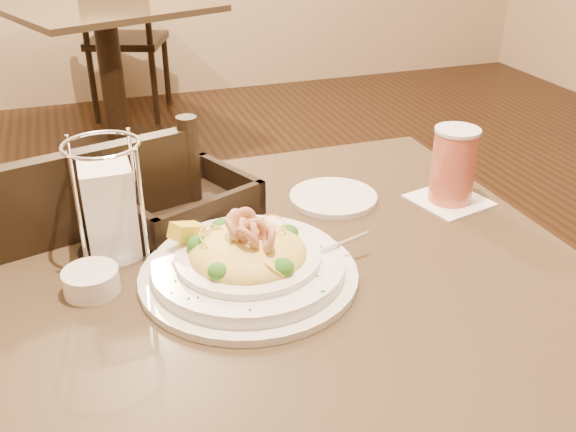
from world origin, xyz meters
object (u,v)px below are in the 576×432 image
object	(u,v)px
dining_chair_far	(124,34)
side_plate	(333,197)
main_table	(292,387)
bread_basket	(183,204)
butter_ramekin	(91,281)
dining_chair_near	(93,320)
pasta_bowl	(248,261)
napkin_caddy	(109,207)
drink_glass	(453,166)
background_table	(109,52)

from	to	relation	value
dining_chair_far	side_plate	size ratio (longest dim) A/B	5.70
main_table	bread_basket	world-z (taller)	bread_basket
bread_basket	side_plate	distance (m)	0.28
dining_chair_far	butter_ramekin	distance (m)	3.11
main_table	side_plate	xyz separation A→B (m)	(0.15, 0.20, 0.25)
dining_chair_near	dining_chair_far	xyz separation A→B (m)	(0.37, 2.77, 0.00)
pasta_bowl	napkin_caddy	world-z (taller)	napkin_caddy
main_table	dining_chair_near	distance (m)	0.46
bread_basket	side_plate	bearing A→B (deg)	-5.95
dining_chair_near	napkin_caddy	distance (m)	0.40
pasta_bowl	dining_chair_far	bearing A→B (deg)	87.58
bread_basket	butter_ramekin	xyz separation A→B (m)	(-0.17, -0.19, -0.00)
dining_chair_far	napkin_caddy	xyz separation A→B (m)	(-0.31, -2.97, 0.34)
pasta_bowl	napkin_caddy	xyz separation A→B (m)	(-0.18, 0.14, 0.05)
bread_basket	butter_ramekin	size ratio (longest dim) A/B	3.51
drink_glass	butter_ramekin	bearing A→B (deg)	-172.23
pasta_bowl	side_plate	size ratio (longest dim) A/B	2.21
bread_basket	napkin_caddy	size ratio (longest dim) A/B	1.50
pasta_bowl	side_plate	bearing A→B (deg)	42.43
side_plate	butter_ramekin	distance (m)	0.48
main_table	side_plate	distance (m)	0.35
drink_glass	bread_basket	size ratio (longest dim) A/B	0.54
butter_ramekin	dining_chair_near	bearing A→B (deg)	92.81
main_table	pasta_bowl	world-z (taller)	pasta_bowl
bread_basket	butter_ramekin	bearing A→B (deg)	-131.62
main_table	drink_glass	size ratio (longest dim) A/B	5.97
background_table	drink_glass	distance (m)	2.52
dining_chair_near	pasta_bowl	distance (m)	0.51
main_table	drink_glass	bearing A→B (deg)	19.27
dining_chair_far	bread_basket	distance (m)	2.90
dining_chair_far	side_plate	xyz separation A→B (m)	(0.09, -2.91, 0.27)
background_table	napkin_caddy	world-z (taller)	napkin_caddy
dining_chair_near	drink_glass	distance (m)	0.77
dining_chair_near	bread_basket	bearing A→B (deg)	134.07
dining_chair_far	butter_ramekin	size ratio (longest dim) A/B	11.59
drink_glass	butter_ramekin	xyz separation A→B (m)	(-0.65, -0.09, -0.05)
background_table	drink_glass	size ratio (longest dim) A/B	7.74
side_plate	dining_chair_near	bearing A→B (deg)	163.30
main_table	dining_chair_near	size ratio (longest dim) A/B	0.97
napkin_caddy	dining_chair_far	bearing A→B (deg)	84.02
drink_glass	side_plate	xyz separation A→B (m)	(-0.20, 0.08, -0.07)
drink_glass	butter_ramekin	distance (m)	0.66
main_table	napkin_caddy	size ratio (longest dim) A/B	4.79
dining_chair_far	drink_glass	distance (m)	3.02
dining_chair_far	pasta_bowl	distance (m)	3.13
pasta_bowl	butter_ramekin	distance (m)	0.23
dining_chair_far	drink_glass	size ratio (longest dim) A/B	6.17
dining_chair_far	drink_glass	world-z (taller)	dining_chair_far
background_table	bread_basket	bearing A→B (deg)	-91.29
main_table	background_table	world-z (taller)	same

